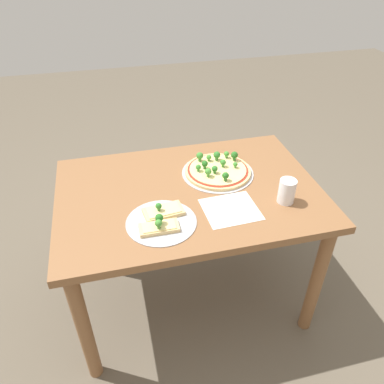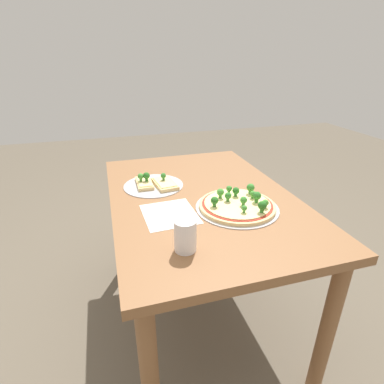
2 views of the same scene
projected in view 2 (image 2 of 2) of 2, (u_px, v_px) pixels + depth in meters
ground_plane at (200, 311)px, 1.64m from camera, size 8.00×8.00×0.00m
dining_table at (201, 214)px, 1.39m from camera, size 1.17×0.79×0.71m
pizza_tray_whole at (238, 204)px, 1.22m from camera, size 0.34×0.34×0.07m
pizza_tray_slice at (154, 183)px, 1.43m from camera, size 0.28×0.28×0.07m
drinking_cup at (185, 235)px, 0.94m from camera, size 0.07×0.07×0.11m
paper_menu at (170, 214)px, 1.18m from camera, size 0.23×0.21×0.00m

